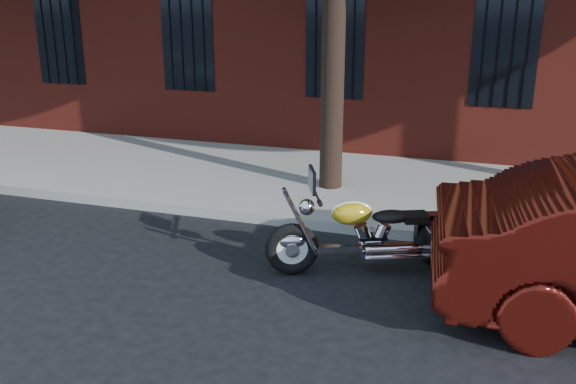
% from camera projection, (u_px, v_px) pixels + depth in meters
% --- Properties ---
extents(ground, '(120.00, 120.00, 0.00)m').
position_uv_depth(ground, '(234.00, 261.00, 7.95)').
color(ground, black).
rests_on(ground, ground).
extents(curb, '(40.00, 0.16, 0.15)m').
position_uv_depth(curb, '(270.00, 218.00, 9.18)').
color(curb, gray).
rests_on(curb, ground).
extents(sidewalk, '(40.00, 3.60, 0.15)m').
position_uv_depth(sidewalk, '(307.00, 181.00, 10.88)').
color(sidewalk, gray).
rests_on(sidewalk, ground).
extents(motorcycle, '(2.49, 1.33, 1.29)m').
position_uv_depth(motorcycle, '(379.00, 237.00, 7.56)').
color(motorcycle, black).
rests_on(motorcycle, ground).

